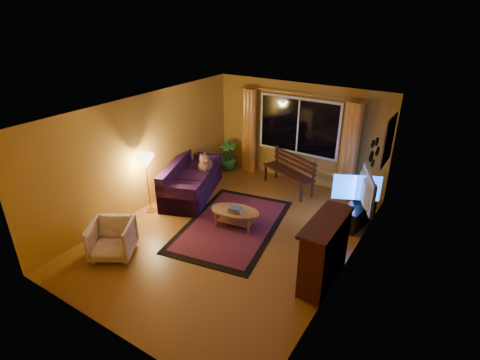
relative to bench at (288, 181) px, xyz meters
The scene contains 22 objects.
floor 2.39m from the bench, 91.85° to the right, with size 4.50×6.00×0.02m, color brown.
ceiling 3.30m from the bench, 91.85° to the right, with size 4.50×6.00×0.02m, color white.
wall_back 1.21m from the bench, 96.86° to the left, with size 4.50×0.02×2.50m, color #B2812C.
wall_left 3.48m from the bench, 134.56° to the right, with size 0.02×6.00×2.50m, color #B2812C.
wall_right 3.38m from the bench, 47.38° to the right, with size 0.02×6.00×2.50m, color #B2812C.
window 1.35m from the bench, 97.64° to the left, with size 2.00×0.02×1.30m, color black.
curtain_rod 2.09m from the bench, 98.28° to the left, with size 0.03×0.03×3.20m, color #BF8C3F.
curtain_left 1.76m from the bench, 160.43° to the left, with size 0.36×0.36×2.24m, color orange.
curtain_right 1.64m from the bench, 21.72° to the left, with size 0.36×0.36×2.24m, color orange.
bench is the anchor object (origin of this frame).
potted_plant 1.94m from the bench, behind, with size 0.47×0.47×0.84m, color #235B1E.
sofa 2.35m from the bench, 140.31° to the right, with size 0.91×2.12×0.86m, color #240E34.
dog 2.08m from the bench, 149.84° to the right, with size 0.34×0.46×0.51m, color #966147, non-canonical shape.
armchair 4.40m from the bench, 109.76° to the right, with size 0.72×0.68×0.75m, color beige.
floor_lamp 3.37m from the bench, 128.23° to the right, with size 0.22×0.22×1.31m, color #BF8C3F.
rug 2.18m from the bench, 95.86° to the right, with size 1.81×2.86×0.02m, color maroon.
coffee_table 2.13m from the bench, 94.31° to the right, with size 1.03×1.03×0.37m, color #9F6B4A.
tv_console 2.03m from the bench, 18.79° to the right, with size 0.36×1.08×0.45m, color black.
television 2.11m from the bench, 18.79° to the right, with size 1.19×0.16×0.69m, color black.
fireplace 3.42m from the bench, 54.56° to the right, with size 0.40×1.20×1.10m, color maroon.
mirror_cluster 2.86m from the bench, 26.70° to the right, with size 0.06×0.60×0.56m, color black, non-canonical shape.
painting 2.58m from the bench, ahead, with size 0.04×0.76×0.96m, color #E45C18.
Camera 1 is at (3.55, -5.27, 4.17)m, focal length 28.00 mm.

